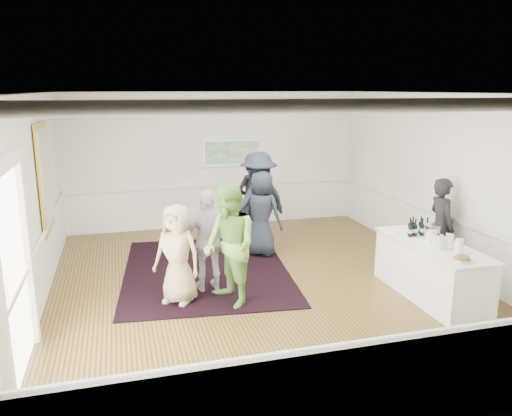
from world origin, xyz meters
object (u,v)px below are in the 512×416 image
object	(u,v)px
guest_tan	(177,254)
ice_bucket	(432,233)
nut_bowl	(462,259)
guest_dark_a	(259,201)
serving_table	(431,270)
guest_green	(230,246)
guest_dark_b	(251,200)
guest_navy	(262,214)
guest_lilac	(209,241)
bartender	(441,227)

from	to	relation	value
guest_tan	ice_bucket	bearing A→B (deg)	25.75
guest_tan	ice_bucket	xyz separation A→B (m)	(4.01, -0.68, 0.22)
nut_bowl	guest_dark_a	bearing A→B (deg)	114.79
ice_bucket	serving_table	bearing A→B (deg)	-117.41
guest_tan	guest_dark_a	size ratio (longest dim) A/B	0.78
guest_tan	guest_dark_a	xyz separation A→B (m)	(1.95, 2.29, 0.23)
guest_green	guest_dark_a	world-z (taller)	guest_dark_a
guest_tan	guest_dark_b	xyz separation A→B (m)	(1.93, 2.83, 0.14)
guest_dark_a	ice_bucket	xyz separation A→B (m)	(2.06, -2.97, -0.00)
serving_table	guest_dark_b	distance (m)	4.22
guest_tan	guest_navy	bearing A→B (deg)	79.88
serving_table	guest_dark_a	size ratio (longest dim) A/B	1.09
guest_green	guest_dark_a	xyz separation A→B (m)	(1.19, 2.58, 0.06)
guest_lilac	guest_navy	xyz separation A→B (m)	(1.33, 1.50, 0.00)
bartender	nut_bowl	distance (m)	1.89
guest_tan	guest_green	bearing A→B (deg)	14.54
guest_green	bartender	bearing A→B (deg)	77.54
bartender	ice_bucket	bearing A→B (deg)	139.59
guest_lilac	guest_dark_b	bearing A→B (deg)	-122.61
guest_green	guest_lilac	world-z (taller)	guest_green
serving_table	guest_lilac	size ratio (longest dim) A/B	1.30
bartender	nut_bowl	bearing A→B (deg)	157.47
bartender	guest_dark_b	world-z (taller)	guest_dark_b
guest_green	nut_bowl	xyz separation A→B (m)	(3.04, -1.43, -0.02)
guest_lilac	ice_bucket	world-z (taller)	guest_lilac
guest_tan	guest_navy	size ratio (longest dim) A/B	0.92
ice_bucket	guest_lilac	bearing A→B (deg)	163.27
guest_dark_b	guest_green	bearing A→B (deg)	43.81
guest_tan	guest_green	xyz separation A→B (m)	(0.76, -0.29, 0.16)
guest_green	guest_dark_b	world-z (taller)	guest_green
serving_table	bartender	world-z (taller)	bartender
bartender	guest_dark_b	bearing A→B (deg)	47.82
nut_bowl	serving_table	bearing A→B (deg)	82.44
guest_lilac	guest_dark_a	world-z (taller)	guest_dark_a
guest_lilac	guest_dark_a	distance (m)	2.39
guest_lilac	guest_navy	bearing A→B (deg)	-135.21
guest_navy	ice_bucket	world-z (taller)	guest_navy
guest_tan	nut_bowl	distance (m)	4.17
guest_dark_a	guest_navy	world-z (taller)	guest_dark_a
guest_lilac	guest_dark_b	distance (m)	2.84
bartender	guest_green	distance (m)	3.90
serving_table	ice_bucket	distance (m)	0.59
bartender	guest_green	xyz separation A→B (m)	(-3.89, -0.26, 0.07)
guest_dark_a	guest_lilac	bearing A→B (deg)	33.39
guest_lilac	guest_dark_a	xyz separation A→B (m)	(1.39, 1.94, 0.16)
guest_dark_b	guest_navy	bearing A→B (deg)	61.98
serving_table	ice_bucket	xyz separation A→B (m)	(0.09, 0.18, 0.56)
bartender	guest_dark_b	xyz separation A→B (m)	(-2.72, 2.86, 0.05)
serving_table	guest_navy	bearing A→B (deg)	126.61
guest_lilac	guest_dark_b	xyz separation A→B (m)	(1.37, 2.48, 0.08)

